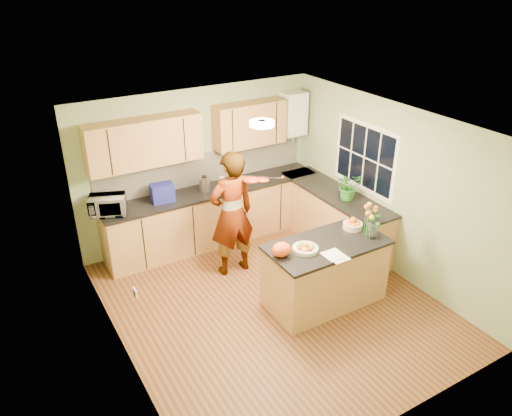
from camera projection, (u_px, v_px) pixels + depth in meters
floor at (272, 303)px, 6.81m from camera, size 4.50×4.50×0.00m
ceiling at (275, 127)px, 5.70m from camera, size 4.00×4.50×0.02m
wall_back at (199, 166)px, 7.99m from camera, size 4.00×0.02×2.50m
wall_front at (406, 324)px, 4.52m from camera, size 4.00×0.02×2.50m
wall_left at (116, 268)px, 5.35m from camera, size 0.02×4.50×2.50m
wall_right at (391, 189)px, 7.16m from camera, size 0.02×4.50×2.50m
back_counter at (214, 215)px, 8.15m from camera, size 3.64×0.62×0.94m
right_counter at (334, 219)px, 8.03m from camera, size 0.62×2.24×0.94m
splashback at (205, 168)px, 8.04m from camera, size 3.60×0.02×0.52m
upper_cabinets at (191, 134)px, 7.51m from camera, size 3.20×0.34×0.70m
boiler at (293, 114)px, 8.35m from camera, size 0.40×0.30×0.86m
window_right at (365, 157)px, 7.49m from camera, size 0.01×1.30×1.05m
light_switch at (135, 293)px, 4.87m from camera, size 0.02×0.09×0.09m
ceiling_lamp at (262, 123)px, 5.94m from camera, size 0.30×0.30×0.07m
peninsula_island at (325, 273)px, 6.66m from camera, size 1.60×0.82×0.92m
fruit_dish at (305, 247)px, 6.28m from camera, size 0.33×0.33×0.11m
orange_bowl at (353, 224)px, 6.80m from camera, size 0.27×0.27×0.16m
flower_vase at (374, 215)px, 6.44m from camera, size 0.28×0.28×0.51m
orange_bag at (281, 249)px, 6.15m from camera, size 0.26×0.22×0.18m
papers at (336, 256)px, 6.18m from camera, size 0.23×0.31×0.01m
violinist at (232, 214)px, 7.13m from camera, size 0.69×0.46×1.90m
violin at (251, 180)px, 6.80m from camera, size 0.62×0.54×0.16m
microwave at (107, 205)px, 7.09m from camera, size 0.59×0.50×0.28m
blue_box at (163, 193)px, 7.48m from camera, size 0.36×0.29×0.27m
kettle at (205, 183)px, 7.81m from camera, size 0.17×0.17×0.31m
jar_cream at (222, 182)px, 8.01m from camera, size 0.11×0.11×0.15m
jar_white at (232, 181)px, 7.99m from camera, size 0.11×0.11×0.17m
potted_plant at (349, 186)px, 7.51m from camera, size 0.46×0.42×0.43m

